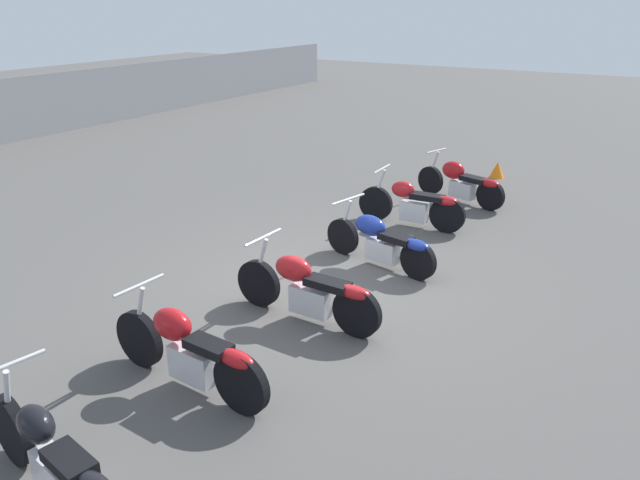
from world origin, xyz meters
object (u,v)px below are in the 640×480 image
motorcycle_slot_0 (55,464)px  traffic_cone_near (497,170)px  motorcycle_slot_2 (308,289)px  motorcycle_slot_1 (189,351)px  motorcycle_slot_4 (414,204)px  motorcycle_slot_3 (381,241)px  motorcycle_slot_5 (461,182)px

motorcycle_slot_0 → traffic_cone_near: bearing=10.1°
motorcycle_slot_2 → traffic_cone_near: bearing=1.5°
motorcycle_slot_1 → motorcycle_slot_4: bearing=3.8°
motorcycle_slot_1 → motorcycle_slot_2: motorcycle_slot_1 is taller
motorcycle_slot_1 → motorcycle_slot_3: (3.90, -0.28, -0.04)m
motorcycle_slot_1 → motorcycle_slot_5: size_ratio=1.09×
motorcycle_slot_1 → motorcycle_slot_4: motorcycle_slot_1 is taller
motorcycle_slot_1 → traffic_cone_near: (9.85, -0.32, -0.26)m
motorcycle_slot_1 → traffic_cone_near: size_ratio=5.95×
motorcycle_slot_1 → motorcycle_slot_4: size_ratio=1.08×
motorcycle_slot_4 → traffic_cone_near: (4.04, -0.33, -0.24)m
motorcycle_slot_1 → motorcycle_slot_2: bearing=-4.3°
motorcycle_slot_2 → traffic_cone_near: 7.98m
motorcycle_slot_2 → motorcycle_slot_3: bearing=1.4°
motorcycle_slot_3 → motorcycle_slot_4: size_ratio=1.00×
motorcycle_slot_5 → motorcycle_slot_2: bearing=-163.0°
motorcycle_slot_0 → motorcycle_slot_4: bearing=12.3°
motorcycle_slot_1 → motorcycle_slot_5: (7.63, -0.23, -0.03)m
motorcycle_slot_0 → motorcycle_slot_3: 5.68m
motorcycle_slot_3 → motorcycle_slot_1: bearing=-172.2°
motorcycle_slot_1 → motorcycle_slot_4: (5.81, 0.01, -0.03)m
motorcycle_slot_3 → motorcycle_slot_2: bearing=-168.6°
motorcycle_slot_2 → motorcycle_slot_5: motorcycle_slot_2 is taller
motorcycle_slot_0 → traffic_cone_near: 11.63m
motorcycle_slot_2 → traffic_cone_near: size_ratio=5.91×
motorcycle_slot_0 → motorcycle_slot_1: 1.80m
motorcycle_slot_0 → motorcycle_slot_4: 7.59m
motorcycle_slot_4 → motorcycle_slot_2: bearing=-178.4°
motorcycle_slot_5 → motorcycle_slot_4: bearing=-170.6°
motorcycle_slot_1 → motorcycle_slot_2: (1.87, -0.26, -0.01)m
motorcycle_slot_3 → traffic_cone_near: motorcycle_slot_3 is taller
motorcycle_slot_5 → traffic_cone_near: (2.22, -0.10, -0.24)m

